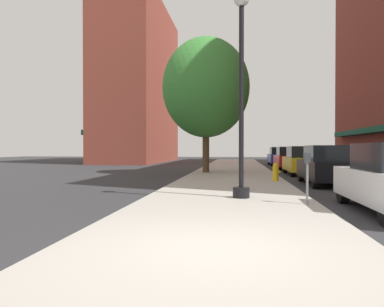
# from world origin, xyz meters

# --- Properties ---
(ground_plane) EXTENTS (90.00, 90.00, 0.00)m
(ground_plane) POSITION_xyz_m (4.00, 18.00, 0.00)
(ground_plane) COLOR #2D2D30
(sidewalk_slab) EXTENTS (4.80, 50.00, 0.12)m
(sidewalk_slab) POSITION_xyz_m (0.00, 19.00, 0.06)
(sidewalk_slab) COLOR #A8A399
(sidewalk_slab) RESTS_ON ground
(building_far_background) EXTENTS (6.80, 18.00, 17.76)m
(building_far_background) POSITION_xyz_m (-11.01, 37.00, 8.86)
(building_far_background) COLOR brown
(building_far_background) RESTS_ON ground
(lamppost) EXTENTS (0.48, 0.48, 5.90)m
(lamppost) POSITION_xyz_m (0.40, 5.52, 3.20)
(lamppost) COLOR black
(lamppost) RESTS_ON sidewalk_slab
(fire_hydrant) EXTENTS (0.33, 0.26, 0.79)m
(fire_hydrant) POSITION_xyz_m (1.93, 11.30, 0.52)
(fire_hydrant) COLOR gold
(fire_hydrant) RESTS_ON sidewalk_slab
(parking_meter_near) EXTENTS (0.14, 0.09, 1.31)m
(parking_meter_near) POSITION_xyz_m (2.05, 4.47, 0.95)
(parking_meter_near) COLOR slate
(parking_meter_near) RESTS_ON sidewalk_slab
(tree_near) EXTENTS (5.15, 5.15, 7.99)m
(tree_near) POSITION_xyz_m (-1.59, 16.87, 5.14)
(tree_near) COLOR #4C3823
(tree_near) RESTS_ON sidewalk_slab
(car_black) EXTENTS (1.80, 4.30, 1.66)m
(car_black) POSITION_xyz_m (4.00, 10.97, 0.81)
(car_black) COLOR black
(car_black) RESTS_ON ground
(car_yellow) EXTENTS (1.80, 4.30, 1.66)m
(car_yellow) POSITION_xyz_m (4.00, 16.94, 0.81)
(car_yellow) COLOR black
(car_yellow) RESTS_ON ground
(car_red) EXTENTS (1.80, 4.30, 1.66)m
(car_red) POSITION_xyz_m (4.00, 22.94, 0.81)
(car_red) COLOR black
(car_red) RESTS_ON ground
(car_blue) EXTENTS (1.80, 4.30, 1.66)m
(car_blue) POSITION_xyz_m (4.00, 29.25, 0.81)
(car_blue) COLOR black
(car_blue) RESTS_ON ground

